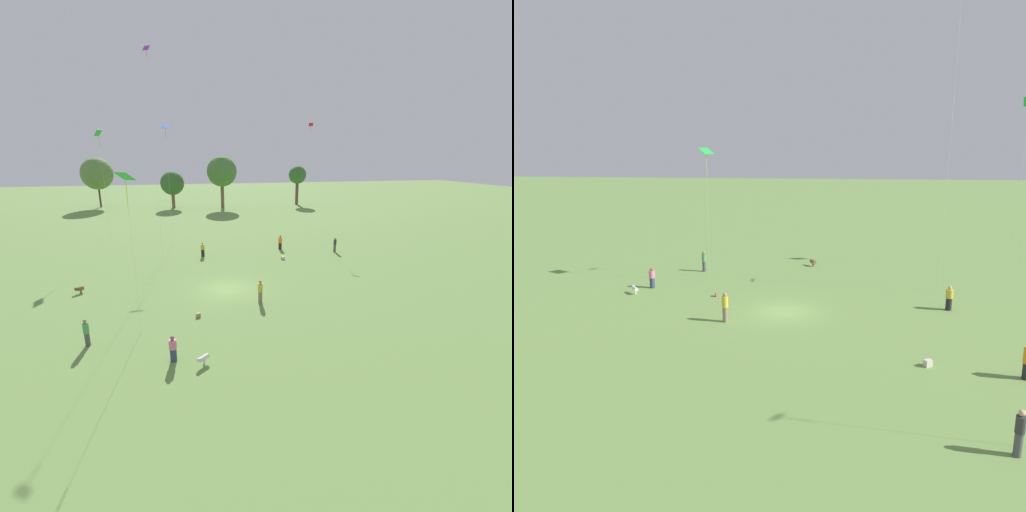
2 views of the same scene
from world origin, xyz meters
TOP-DOWN VIEW (x-y plane):
  - ground_plane at (0.00, 0.00)m, footprint 240.00×240.00m
  - tree_0 at (-21.80, 56.34)m, footprint 7.02×7.02m
  - tree_1 at (-5.39, 51.59)m, footprint 5.22×5.22m
  - tree_2 at (5.45, 48.94)m, footprint 6.57×6.57m
  - tree_3 at (23.74, 51.31)m, footprint 4.16×4.16m
  - person_0 at (14.49, 9.37)m, footprint 0.49×0.49m
  - person_1 at (-1.45, 10.83)m, footprint 0.56×0.56m
  - person_2 at (2.22, -3.44)m, footprint 0.44×0.44m
  - person_3 at (-9.70, -7.54)m, footprint 0.49×0.49m
  - person_4 at (-4.46, -10.34)m, footprint 0.58×0.58m
  - person_5 at (8.31, 12.04)m, footprint 0.66×0.66m
  - kite_0 at (-6.03, 11.24)m, footprint 0.77×0.69m
  - kite_1 at (-12.96, 18.92)m, footprint 0.97×1.11m
  - kite_2 at (-6.66, -6.38)m, footprint 1.23×1.21m
  - kite_3 at (15.35, 21.57)m, footprint 0.76×0.70m
  - kite_4 at (-4.93, 16.64)m, footprint 1.03×0.90m
  - dog_0 at (-12.53, 1.69)m, footprint 0.75×0.63m
  - dog_1 at (-2.84, -11.12)m, footprint 0.76×0.68m
  - picnic_bag_0 at (-2.80, -5.00)m, footprint 0.35×0.31m
  - picnic_bag_1 at (7.39, 7.72)m, footprint 0.43×0.47m

SIDE VIEW (x-z plane):
  - ground_plane at x=0.00m, z-range 0.00..0.00m
  - picnic_bag_0 at x=-2.80m, z-range 0.00..0.30m
  - picnic_bag_1 at x=7.39m, z-range 0.00..0.35m
  - dog_0 at x=-12.53m, z-range 0.10..0.69m
  - dog_1 at x=-2.84m, z-range 0.12..0.69m
  - person_4 at x=-4.46m, z-range -0.02..1.56m
  - person_1 at x=-1.45m, z-range -0.02..1.63m
  - person_5 at x=8.31m, z-range -0.02..1.75m
  - person_3 at x=-9.70m, z-range 0.01..1.79m
  - person_0 at x=14.49m, z-range 0.01..1.82m
  - person_2 at x=2.22m, z-range 0.00..1.88m
  - tree_1 at x=-5.39m, z-range 1.39..9.48m
  - tree_3 at x=23.74m, z-range 2.30..11.39m
  - tree_0 at x=-21.80m, z-range 1.98..12.97m
  - tree_2 at x=5.45m, z-range 2.33..13.67m
  - kite_2 at x=-6.66m, z-range 4.57..15.00m
  - kite_1 at x=-12.96m, z-range 6.18..20.57m
  - kite_4 at x=-4.93m, z-range 6.60..21.64m
  - kite_3 at x=15.35m, z-range 6.28..22.20m
  - kite_0 at x=-6.03m, z-range 8.21..29.99m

